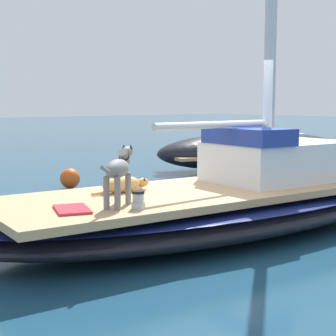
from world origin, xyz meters
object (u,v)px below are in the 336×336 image
object	(u,v)px
dog_grey	(119,170)
deck_towel	(72,209)
sailboat_main	(221,209)
moored_boat_port_side	(254,150)
mooring_buoy	(70,178)
deck_winch	(138,200)
dog_tan	(124,184)

from	to	relation	value
dog_grey	deck_towel	distance (m)	0.70
deck_towel	sailboat_main	bearing A→B (deg)	92.84
dog_grey	moored_boat_port_side	xyz separation A→B (m)	(-4.68, 7.82, -0.52)
mooring_buoy	deck_winch	bearing A→B (deg)	-21.72
deck_towel	mooring_buoy	size ratio (longest dim) A/B	1.27
deck_towel	mooring_buoy	bearing A→B (deg)	150.90
dog_tan	deck_winch	world-z (taller)	dog_tan
moored_boat_port_side	mooring_buoy	xyz separation A→B (m)	(-0.40, -5.62, -0.34)
sailboat_main	dog_grey	size ratio (longest dim) A/B	9.13
deck_towel	dog_grey	bearing A→B (deg)	78.70
deck_winch	mooring_buoy	bearing A→B (deg)	158.28
deck_towel	moored_boat_port_side	bearing A→B (deg)	118.56
deck_winch	mooring_buoy	xyz separation A→B (m)	(-5.36, 2.14, -0.54)
dog_tan	moored_boat_port_side	distance (m)	8.23
sailboat_main	dog_tan	world-z (taller)	dog_tan
deck_towel	moored_boat_port_side	world-z (taller)	moored_boat_port_side
sailboat_main	dog_grey	distance (m)	2.10
deck_winch	dog_tan	bearing A→B (deg)	153.03
moored_boat_port_side	mooring_buoy	distance (m)	5.65
dog_tan	deck_towel	bearing A→B (deg)	-61.07
sailboat_main	dog_tan	bearing A→B (deg)	-110.77
sailboat_main	deck_towel	distance (m)	2.54
sailboat_main	mooring_buoy	distance (m)	4.84
dog_tan	moored_boat_port_side	xyz separation A→B (m)	(-3.93, 7.23, -0.21)
deck_winch	moored_boat_port_side	world-z (taller)	moored_boat_port_side
deck_towel	deck_winch	bearing A→B (deg)	57.14
dog_grey	deck_towel	world-z (taller)	dog_grey
deck_winch	moored_boat_port_side	xyz separation A→B (m)	(-4.97, 7.76, -0.20)
dog_grey	deck_winch	xyz separation A→B (m)	(0.29, 0.06, -0.32)
dog_grey	sailboat_main	bearing A→B (deg)	96.93
dog_grey	dog_tan	bearing A→B (deg)	141.70
deck_winch	mooring_buoy	world-z (taller)	deck_winch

